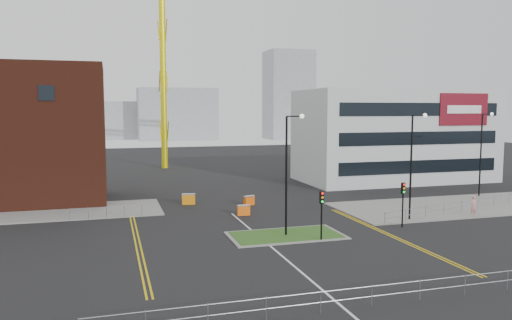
% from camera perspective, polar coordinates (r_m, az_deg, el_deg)
% --- Properties ---
extents(ground, '(200.00, 200.00, 0.00)m').
position_cam_1_polar(ground, '(30.22, 5.06, -12.55)').
color(ground, black).
rests_on(ground, ground).
extents(pavement_left, '(28.00, 8.00, 0.12)m').
position_cam_1_polar(pavement_left, '(50.46, -27.01, -5.62)').
color(pavement_left, slate).
rests_on(pavement_left, ground).
extents(pavement_right, '(24.00, 10.00, 0.12)m').
position_cam_1_polar(pavement_right, '(52.96, 21.97, -4.89)').
color(pavement_right, slate).
rests_on(pavement_right, ground).
extents(island_kerb, '(8.60, 4.60, 0.08)m').
position_cam_1_polar(island_kerb, '(38.07, 3.44, -8.60)').
color(island_kerb, slate).
rests_on(island_kerb, ground).
extents(grass_island, '(8.00, 4.00, 0.12)m').
position_cam_1_polar(grass_island, '(38.07, 3.44, -8.57)').
color(grass_island, '#264E1A').
rests_on(grass_island, ground).
extents(office_block, '(25.00, 12.20, 12.00)m').
position_cam_1_polar(office_block, '(69.21, 15.52, 2.70)').
color(office_block, silver).
rests_on(office_block, ground).
extents(tower_crane, '(52.34, 10.36, 36.19)m').
position_cam_1_polar(tower_crane, '(83.36, -6.44, 16.53)').
color(tower_crane, yellow).
rests_on(tower_crane, ground).
extents(streetlamp_island, '(1.46, 0.36, 9.18)m').
position_cam_1_polar(streetlamp_island, '(37.18, 3.81, -0.53)').
color(streetlamp_island, black).
rests_on(streetlamp_island, ground).
extents(streetlamp_right_near, '(1.46, 0.36, 9.18)m').
position_cam_1_polar(streetlamp_right_near, '(44.45, 17.56, 0.25)').
color(streetlamp_right_near, black).
rests_on(streetlamp_right_near, ground).
extents(streetlamp_right_far, '(1.46, 0.36, 9.18)m').
position_cam_1_polar(streetlamp_right_far, '(59.30, 24.49, 1.33)').
color(streetlamp_right_far, black).
rests_on(streetlamp_right_far, ground).
extents(traffic_light_island, '(0.28, 0.33, 3.65)m').
position_cam_1_polar(traffic_light_island, '(36.42, 7.52, -5.23)').
color(traffic_light_island, black).
rests_on(traffic_light_island, ground).
extents(traffic_light_right, '(0.28, 0.33, 3.65)m').
position_cam_1_polar(traffic_light_right, '(41.93, 16.46, -3.96)').
color(traffic_light_right, black).
rests_on(traffic_light_right, ground).
extents(railing_front, '(24.05, 0.05, 1.10)m').
position_cam_1_polar(railing_front, '(24.80, 10.34, -14.89)').
color(railing_front, gray).
rests_on(railing_front, ground).
extents(railing_left, '(6.05, 0.05, 1.10)m').
position_cam_1_polar(railing_left, '(45.52, -16.73, -5.54)').
color(railing_left, gray).
rests_on(railing_left, ground).
extents(railing_right, '(19.05, 5.05, 1.10)m').
position_cam_1_polar(railing_right, '(49.99, 22.43, -4.69)').
color(railing_right, gray).
rests_on(railing_right, ground).
extents(centre_line, '(0.15, 30.00, 0.01)m').
position_cam_1_polar(centre_line, '(32.00, 3.72, -11.48)').
color(centre_line, silver).
rests_on(centre_line, ground).
extents(yellow_left_a, '(0.12, 24.00, 0.01)m').
position_cam_1_polar(yellow_left_a, '(37.91, -13.68, -8.88)').
color(yellow_left_a, gold).
rests_on(yellow_left_a, ground).
extents(yellow_left_b, '(0.12, 24.00, 0.01)m').
position_cam_1_polar(yellow_left_b, '(37.92, -13.22, -8.86)').
color(yellow_left_b, gold).
rests_on(yellow_left_b, ground).
extents(yellow_right_a, '(0.12, 20.00, 0.01)m').
position_cam_1_polar(yellow_right_a, '(39.50, 14.85, -8.31)').
color(yellow_right_a, gold).
rests_on(yellow_right_a, ground).
extents(yellow_right_b, '(0.12, 20.00, 0.01)m').
position_cam_1_polar(yellow_right_b, '(39.66, 15.22, -8.26)').
color(yellow_right_b, gold).
rests_on(yellow_right_b, ground).
extents(skyline_b, '(24.00, 12.00, 16.00)m').
position_cam_1_polar(skyline_b, '(158.02, -8.99, 5.19)').
color(skyline_b, gray).
rests_on(skyline_b, ground).
extents(skyline_c, '(14.00, 12.00, 28.00)m').
position_cam_1_polar(skyline_c, '(161.59, 3.72, 7.39)').
color(skyline_c, gray).
rests_on(skyline_c, ground).
extents(skyline_d, '(30.00, 12.00, 12.00)m').
position_cam_1_polar(skyline_d, '(166.72, -15.59, 4.39)').
color(skyline_d, gray).
rests_on(skyline_d, ground).
extents(pedestrian, '(0.76, 0.54, 1.96)m').
position_cam_1_polar(pedestrian, '(48.25, 23.65, -4.86)').
color(pedestrian, pink).
rests_on(pedestrian, ground).
extents(barrier_left, '(1.35, 0.71, 1.08)m').
position_cam_1_polar(barrier_left, '(50.61, -7.71, -4.40)').
color(barrier_left, orange).
rests_on(barrier_left, ground).
extents(barrier_mid, '(1.15, 0.43, 0.95)m').
position_cam_1_polar(barrier_mid, '(45.07, -1.42, -5.70)').
color(barrier_mid, '#FF640E').
rests_on(barrier_mid, ground).
extents(barrier_right, '(1.19, 0.81, 0.96)m').
position_cam_1_polar(barrier_right, '(49.70, -0.80, -4.61)').
color(barrier_right, '#F55D0D').
rests_on(barrier_right, ground).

